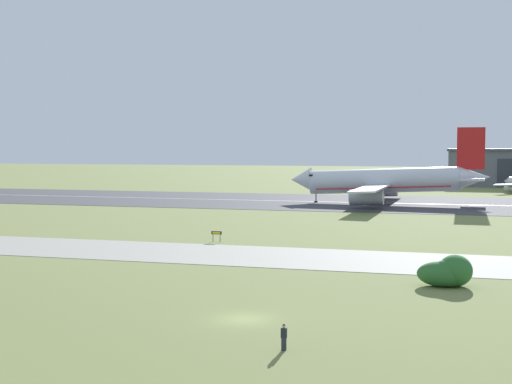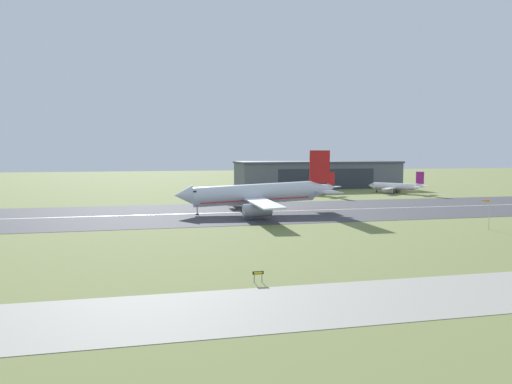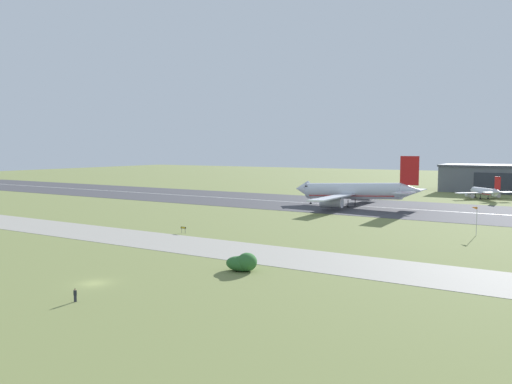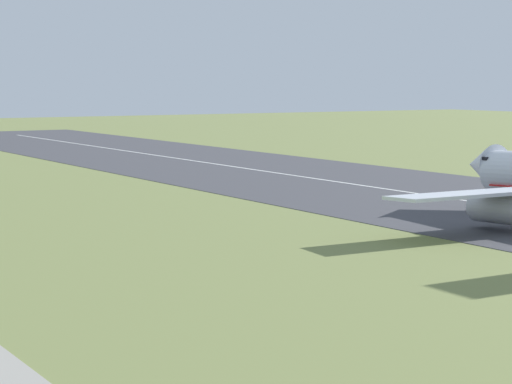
{
  "view_description": "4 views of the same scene",
  "coord_description": "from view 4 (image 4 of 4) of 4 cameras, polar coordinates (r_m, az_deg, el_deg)",
  "views": [
    {
      "loc": [
        16.4,
        -54.48,
        14.01
      ],
      "look_at": [
        -18.48,
        68.82,
        5.7
      ],
      "focal_mm": 50.0,
      "sensor_mm": 36.0,
      "label": 1
    },
    {
      "loc": [
        -32.91,
        -22.61,
        18.13
      ],
      "look_at": [
        -10.56,
        72.94,
        10.04
      ],
      "focal_mm": 35.0,
      "sensor_mm": 36.0,
      "label": 2
    },
    {
      "loc": [
        60.31,
        -52.32,
        20.89
      ],
      "look_at": [
        -18.01,
        79.67,
        7.42
      ],
      "focal_mm": 35.0,
      "sensor_mm": 36.0,
      "label": 3
    },
    {
      "loc": [
        79.08,
        21.8,
        17.1
      ],
      "look_at": [
        -10.79,
        76.36,
        5.36
      ],
      "focal_mm": 70.0,
      "sensor_mm": 36.0,
      "label": 4
    }
  ],
  "objects": [
    {
      "name": "ground_plane",
      "position": [
        89.67,
        -5.13,
        -4.65
      ],
      "size": [
        751.72,
        751.72,
        0.0
      ],
      "primitive_type": "plane",
      "color": "olive"
    }
  ]
}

